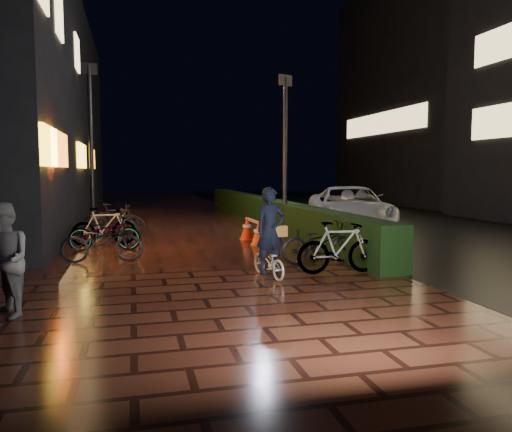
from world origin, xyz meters
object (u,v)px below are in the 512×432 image
object	(u,v)px
bystander_person	(4,260)
cyclist	(270,244)
cart_assembly	(307,225)
traffic_barrier	(253,231)
van	(349,209)

from	to	relation	value
bystander_person	cyclist	bearing A→B (deg)	76.94
cart_assembly	traffic_barrier	bearing A→B (deg)	164.67
cart_assembly	van	bearing A→B (deg)	43.13
cyclist	traffic_barrier	distance (m)	4.79
bystander_person	cart_assembly	world-z (taller)	bystander_person
van	cyclist	world-z (taller)	cyclist
bystander_person	cyclist	size ratio (longest dim) A/B	0.93
bystander_person	van	bearing A→B (deg)	98.37
van	cyclist	xyz separation A→B (m)	(-4.56, -6.41, -0.12)
van	bystander_person	bearing A→B (deg)	-120.79
bystander_person	cart_assembly	distance (m)	8.87
van	cyclist	distance (m)	7.87
bystander_person	cart_assembly	bearing A→B (deg)	98.08
cyclist	traffic_barrier	xyz separation A→B (m)	(0.79, 4.71, -0.31)
traffic_barrier	bystander_person	bearing A→B (deg)	-128.68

